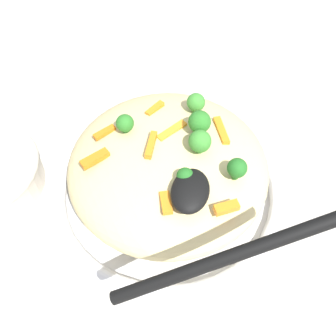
# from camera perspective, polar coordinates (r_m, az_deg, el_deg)

# --- Properties ---
(ground_plane) EXTENTS (2.40, 2.40, 0.00)m
(ground_plane) POSITION_cam_1_polar(r_m,az_deg,el_deg) (0.52, -0.00, -4.48)
(ground_plane) COLOR beige
(serving_bowl) EXTENTS (0.30, 0.30, 0.04)m
(serving_bowl) POSITION_cam_1_polar(r_m,az_deg,el_deg) (0.50, -0.00, -3.18)
(serving_bowl) COLOR silver
(serving_bowl) RESTS_ON ground_plane
(pasta_mound) EXTENTS (0.25, 0.25, 0.08)m
(pasta_mound) POSITION_cam_1_polar(r_m,az_deg,el_deg) (0.46, -0.00, 0.33)
(pasta_mound) COLOR #DBC689
(pasta_mound) RESTS_ON serving_bowl
(carrot_piece_0) EXTENTS (0.02, 0.03, 0.01)m
(carrot_piece_0) POSITION_cam_1_polar(r_m,az_deg,el_deg) (0.39, 8.99, -6.03)
(carrot_piece_0) COLOR orange
(carrot_piece_0) RESTS_ON pasta_mound
(carrot_piece_1) EXTENTS (0.04, 0.02, 0.01)m
(carrot_piece_1) POSITION_cam_1_polar(r_m,az_deg,el_deg) (0.45, 8.20, 5.74)
(carrot_piece_1) COLOR orange
(carrot_piece_1) RESTS_ON pasta_mound
(carrot_piece_2) EXTENTS (0.04, 0.03, 0.01)m
(carrot_piece_2) POSITION_cam_1_polar(r_m,az_deg,el_deg) (0.44, 0.61, 5.70)
(carrot_piece_2) COLOR orange
(carrot_piece_2) RESTS_ON pasta_mound
(carrot_piece_3) EXTENTS (0.03, 0.02, 0.01)m
(carrot_piece_3) POSITION_cam_1_polar(r_m,az_deg,el_deg) (0.39, -0.30, -5.38)
(carrot_piece_3) COLOR orange
(carrot_piece_3) RESTS_ON pasta_mound
(carrot_piece_4) EXTENTS (0.03, 0.03, 0.01)m
(carrot_piece_4) POSITION_cam_1_polar(r_m,az_deg,el_deg) (0.43, -11.17, 1.43)
(carrot_piece_4) COLOR orange
(carrot_piece_4) RESTS_ON pasta_mound
(carrot_piece_5) EXTENTS (0.04, 0.01, 0.01)m
(carrot_piece_5) POSITION_cam_1_polar(r_m,az_deg,el_deg) (0.42, -2.61, 3.58)
(carrot_piece_5) COLOR orange
(carrot_piece_5) RESTS_ON pasta_mound
(carrot_piece_6) EXTENTS (0.03, 0.02, 0.01)m
(carrot_piece_6) POSITION_cam_1_polar(r_m,az_deg,el_deg) (0.45, -9.74, 5.44)
(carrot_piece_6) COLOR orange
(carrot_piece_6) RESTS_ON pasta_mound
(carrot_piece_7) EXTENTS (0.03, 0.02, 0.01)m
(carrot_piece_7) POSITION_cam_1_polar(r_m,az_deg,el_deg) (0.47, -2.03, 9.09)
(carrot_piece_7) COLOR orange
(carrot_piece_7) RESTS_ON pasta_mound
(broccoli_floret_0) EXTENTS (0.03, 0.03, 0.03)m
(broccoli_floret_0) POSITION_cam_1_polar(r_m,az_deg,el_deg) (0.43, 4.87, 7.02)
(broccoli_floret_0) COLOR #296820
(broccoli_floret_0) RESTS_ON pasta_mound
(broccoli_floret_1) EXTENTS (0.02, 0.02, 0.03)m
(broccoli_floret_1) POSITION_cam_1_polar(r_m,az_deg,el_deg) (0.40, 10.57, -0.05)
(broccoli_floret_1) COLOR #205B1C
(broccoli_floret_1) RESTS_ON pasta_mound
(broccoli_floret_2) EXTENTS (0.02, 0.02, 0.02)m
(broccoli_floret_2) POSITION_cam_1_polar(r_m,az_deg,el_deg) (0.44, -6.64, 6.83)
(broccoli_floret_2) COLOR #296820
(broccoli_floret_2) RESTS_ON pasta_mound
(broccoli_floret_3) EXTENTS (0.02, 0.02, 0.02)m
(broccoli_floret_3) POSITION_cam_1_polar(r_m,az_deg,el_deg) (0.39, 2.65, -1.29)
(broccoli_floret_3) COLOR #205B1C
(broccoli_floret_3) RESTS_ON pasta_mound
(broccoli_floret_4) EXTENTS (0.02, 0.02, 0.03)m
(broccoli_floret_4) POSITION_cam_1_polar(r_m,az_deg,el_deg) (0.46, 4.31, 10.00)
(broccoli_floret_4) COLOR #377928
(broccoli_floret_4) RESTS_ON pasta_mound
(broccoli_floret_5) EXTENTS (0.03, 0.03, 0.03)m
(broccoli_floret_5) POSITION_cam_1_polar(r_m,az_deg,el_deg) (0.41, 4.82, 3.57)
(broccoli_floret_5) COLOR #377928
(broccoli_floret_5) RESTS_ON pasta_mound
(serving_spoon) EXTENTS (0.16, 0.18, 0.09)m
(serving_spoon) POSITION_cam_1_polar(r_m,az_deg,el_deg) (0.35, 5.11, -7.27)
(serving_spoon) COLOR black
(serving_spoon) RESTS_ON pasta_mound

